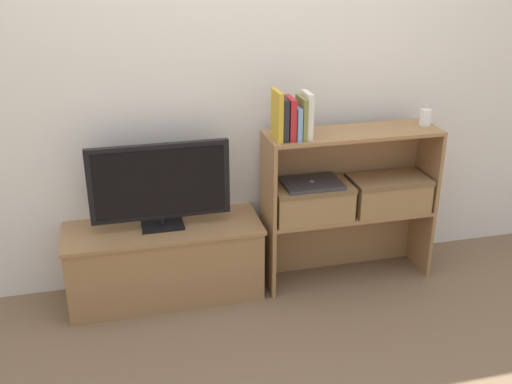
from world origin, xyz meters
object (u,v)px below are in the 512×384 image
(book_olive, at_px, (301,118))
(storage_basket_left, at_px, (311,199))
(book_ivory, at_px, (307,115))
(laptop, at_px, (312,183))
(book_crimson, at_px, (290,118))
(tv, at_px, (160,184))
(baby_monitor, at_px, (425,117))
(storage_basket_right, at_px, (388,191))
(tv_stand, at_px, (165,261))
(book_skyblue, at_px, (296,122))
(book_mustard, at_px, (277,116))
(book_charcoal, at_px, (283,119))

(book_olive, height_order, storage_basket_left, book_olive)
(book_ivory, distance_m, laptop, 0.39)
(book_crimson, bearing_deg, laptop, 10.05)
(book_ivory, xyz_separation_m, storage_basket_left, (0.05, 0.02, -0.48))
(tv, height_order, laptop, tv)
(book_ivory, bearing_deg, tv, 174.03)
(baby_monitor, xyz_separation_m, storage_basket_right, (-0.19, -0.02, -0.41))
(tv, bearing_deg, storage_basket_right, -2.47)
(baby_monitor, bearing_deg, tv_stand, 178.38)
(tv_stand, xyz_separation_m, storage_basket_left, (0.80, -0.06, 0.31))
(tv_stand, bearing_deg, book_ivory, -6.09)
(tv_stand, relative_size, book_skyblue, 6.11)
(book_olive, bearing_deg, book_mustard, 180.00)
(baby_monitor, bearing_deg, laptop, -178.67)
(book_mustard, relative_size, book_skyblue, 1.48)
(tv, xyz_separation_m, book_charcoal, (0.63, -0.08, 0.32))
(book_charcoal, height_order, book_ivory, book_ivory)
(book_skyblue, distance_m, storage_basket_right, 0.72)
(tv, height_order, book_mustard, book_mustard)
(book_crimson, relative_size, storage_basket_right, 0.50)
(book_charcoal, distance_m, book_olive, 0.10)
(book_crimson, bearing_deg, storage_basket_left, 10.05)
(book_mustard, distance_m, laptop, 0.45)
(book_ivory, relative_size, storage_basket_left, 0.54)
(book_mustard, relative_size, book_crimson, 1.18)
(laptop, bearing_deg, book_ivory, -153.37)
(book_crimson, height_order, baby_monitor, book_crimson)
(book_olive, bearing_deg, baby_monitor, 3.13)
(book_olive, distance_m, baby_monitor, 0.73)
(book_mustard, bearing_deg, book_ivory, 0.00)
(baby_monitor, xyz_separation_m, storage_basket_left, (-0.64, -0.02, -0.41))
(book_skyblue, bearing_deg, book_charcoal, 180.00)
(storage_basket_right, bearing_deg, book_olive, -177.38)
(book_skyblue, bearing_deg, book_olive, 0.00)
(book_charcoal, xyz_separation_m, baby_monitor, (0.82, 0.04, -0.06))
(book_skyblue, xyz_separation_m, baby_monitor, (0.75, 0.04, -0.04))
(baby_monitor, bearing_deg, book_olive, -176.87)
(book_mustard, height_order, book_olive, book_mustard)
(book_mustard, bearing_deg, book_charcoal, 0.00)
(book_mustard, xyz_separation_m, book_skyblue, (0.10, 0.00, -0.04))
(book_mustard, bearing_deg, laptop, 6.78)
(storage_basket_left, bearing_deg, book_crimson, -169.95)
(storage_basket_left, distance_m, storage_basket_right, 0.46)
(book_skyblue, relative_size, book_ivory, 0.72)
(tv, xyz_separation_m, book_skyblue, (0.70, -0.08, 0.30))
(book_charcoal, xyz_separation_m, laptop, (0.18, 0.02, -0.38))
(book_ivory, bearing_deg, tv_stand, 173.91)
(book_mustard, xyz_separation_m, laptop, (0.21, 0.02, -0.40))
(book_crimson, distance_m, book_skyblue, 0.04)
(book_skyblue, xyz_separation_m, storage_basket_right, (0.56, 0.02, -0.45))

